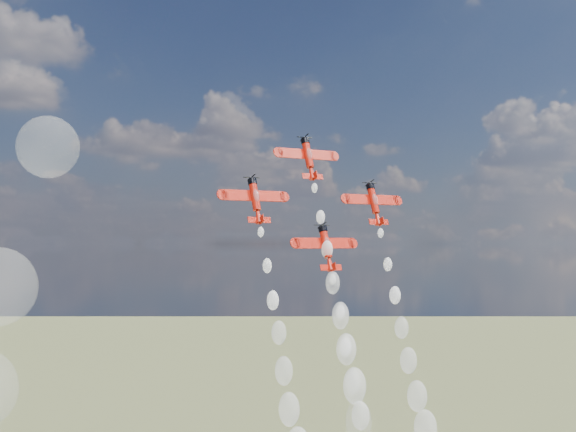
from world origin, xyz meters
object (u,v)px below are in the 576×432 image
Objects in this scene: plane_left at (255,199)px; plane_right at (374,203)px; plane_lead at (308,157)px; plane_slot at (326,247)px.

plane_left is 25.09m from plane_right.
plane_lead is at bearing 166.24° from plane_right.
plane_slot is at bearing -166.24° from plane_right.
plane_left is 15.32m from plane_slot.
plane_right is (12.55, -3.07, -8.23)m from plane_lead.
plane_slot is at bearing -13.76° from plane_left.
plane_left is at bearing 166.24° from plane_slot.
plane_lead is 17.57m from plane_slot.
plane_slot is (12.55, -3.07, -8.23)m from plane_left.
plane_right is 15.32m from plane_slot.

